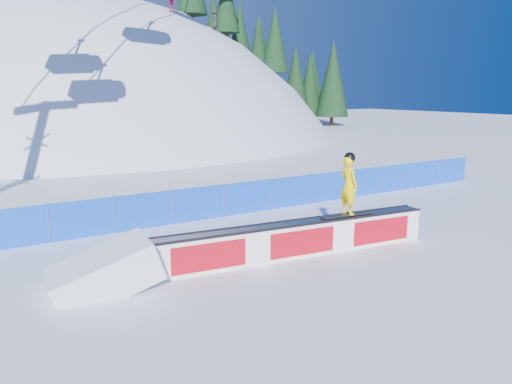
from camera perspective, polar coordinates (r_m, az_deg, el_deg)
ground at (r=16.58m, az=13.20°, el=-4.63°), size 160.00×160.00×0.00m
snow_hill at (r=58.80m, az=-18.91°, el=-11.64°), size 64.00×64.00×64.00m
treeline at (r=63.82m, az=2.04°, el=15.27°), size 20.35×11.14×18.36m
safety_fence at (r=19.75m, az=3.98°, el=0.04°), size 22.05×0.05×1.30m
rail_box at (r=13.90m, az=4.78°, el=-5.39°), size 8.34×1.52×1.00m
snow_ramp at (r=12.40m, az=-16.83°, el=-10.42°), size 2.71×1.87×1.59m
snowboarder at (r=14.46m, az=10.55°, el=0.85°), size 1.77×0.63×1.82m
distant_skiers at (r=43.64m, az=-17.68°, el=20.13°), size 19.99×10.93×6.88m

